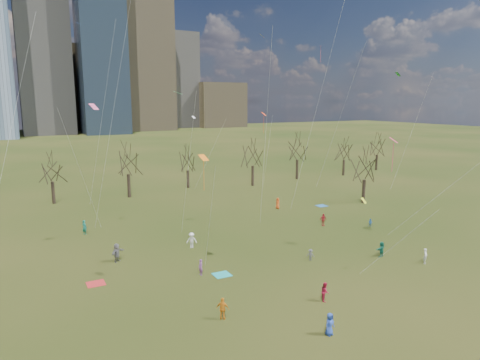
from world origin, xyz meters
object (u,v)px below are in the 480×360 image
blanket_teal (222,275)px  person_4 (223,309)px  blanket_navy (321,206)px  person_0 (330,324)px  blanket_crimson (96,284)px  person_1 (425,256)px  person_2 (325,292)px

blanket_teal → person_4: person_4 is taller
blanket_teal → blanket_navy: same height
blanket_teal → person_0: (2.19, -13.25, 0.81)m
blanket_crimson → person_1: (30.78, -10.56, 0.78)m
blanket_navy → blanket_crimson: 39.44m
person_0 → person_1: bearing=9.0°
blanket_crimson → blanket_navy: bearing=20.7°
blanket_teal → person_1: bearing=-19.7°
person_1 → person_4: person_4 is taller
blanket_navy → person_4: (-29.41, -25.21, 0.86)m
blanket_teal → blanket_navy: bearing=34.1°
blanket_teal → person_2: size_ratio=0.99×
blanket_teal → person_0: person_0 is taller
person_2 → person_1: bearing=-50.5°
blanket_navy → person_2: person_2 is taller
blanket_teal → blanket_crimson: bearing=162.4°
blanket_crimson → person_1: size_ratio=1.00×
blanket_teal → person_4: (-3.58, -7.73, 0.86)m
blanket_crimson → person_1: person_1 is taller
person_4 → blanket_crimson: bearing=-14.4°
person_2 → person_4: size_ratio=0.92×
person_1 → person_4: 23.31m
blanket_teal → person_4: 8.57m
person_1 → person_4: size_ratio=0.91×
person_4 → person_1: bearing=-136.3°
blanket_crimson → person_0: size_ratio=0.97×
person_0 → person_4: 7.99m
person_2 → blanket_teal: bearing=62.9°
person_0 → person_2: (3.09, 4.36, -0.02)m
blanket_crimson → person_1: 32.54m
blanket_crimson → person_0: bearing=-51.7°
blanket_crimson → person_2: (16.34, -12.40, 0.79)m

